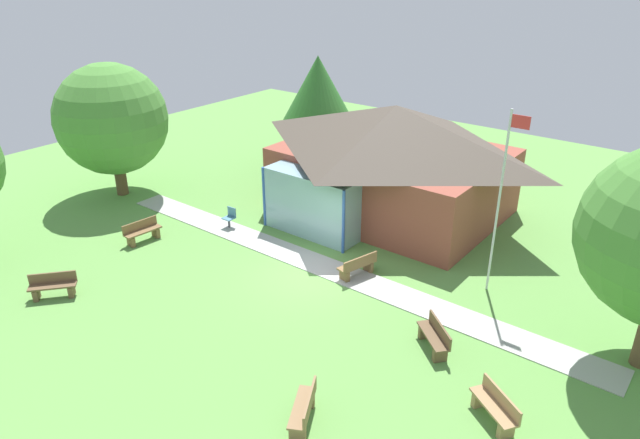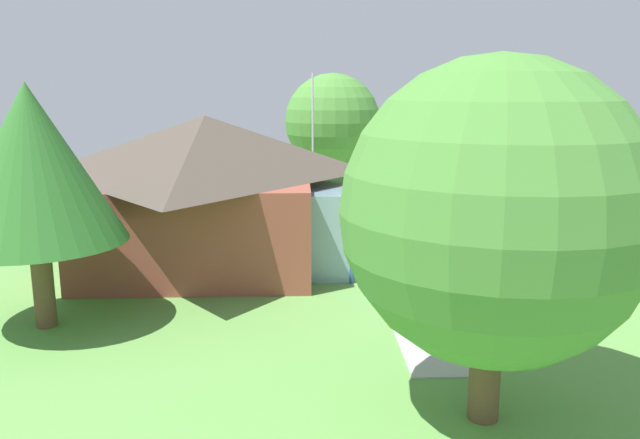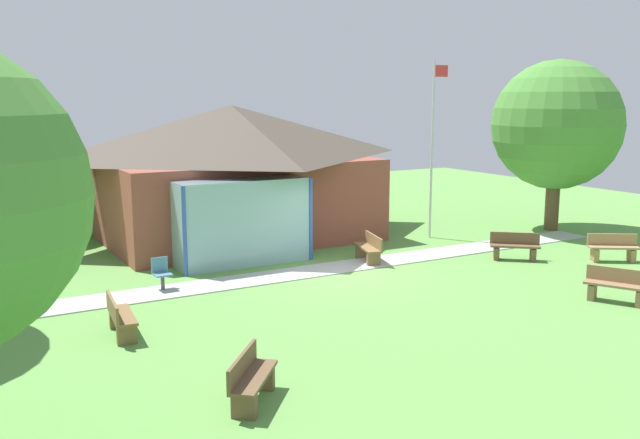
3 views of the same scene
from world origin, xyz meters
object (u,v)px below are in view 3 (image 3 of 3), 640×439
bench_lawn_far_right (613,248)px  bench_front_left (251,380)px  pavilion (232,170)px  bench_mid_right (515,247)px  tree_east_hedge (557,125)px  bench_mid_left (120,318)px  tree_behind_pavilion_left (23,130)px  flagpole (433,142)px  bench_front_right (617,287)px  bench_rear_near_path (369,249)px  patio_chair_west (162,275)px

bench_lawn_far_right → bench_front_left: bearing=48.2°
pavilion → bench_mid_right: size_ratio=6.98×
bench_mid_right → tree_east_hedge: size_ratio=0.22×
bench_mid_left → tree_behind_pavilion_left: tree_behind_pavilion_left is taller
flagpole → bench_front_right: bearing=-97.0°
bench_rear_near_path → tree_east_hedge: tree_east_hedge is taller
bench_lawn_far_right → patio_chair_west: (-13.06, 3.73, 0.01)m
bench_rear_near_path → tree_east_hedge: size_ratio=0.25×
bench_mid_left → bench_rear_near_path: size_ratio=0.98×
bench_front_left → patio_chair_west: size_ratio=1.66×
patio_chair_west → flagpole: bearing=-171.7°
flagpole → bench_rear_near_path: flagpole is taller
pavilion → bench_mid_right: pavilion is taller
pavilion → bench_rear_near_path: size_ratio=6.38×
flagpole → tree_behind_pavilion_left: (-12.59, 6.69, 0.46)m
bench_mid_left → bench_front_right: bearing=77.8°
flagpole → patio_chair_west: flagpole is taller
bench_mid_left → bench_rear_near_path: 8.82m
flagpole → bench_mid_left: 13.61m
bench_mid_left → bench_rear_near_path: (8.31, 2.96, 0.00)m
bench_front_left → tree_east_hedge: (16.16, 8.19, 3.56)m
bench_front_left → bench_front_right: bearing=134.5°
bench_front_right → patio_chair_west: patio_chair_west is taller
flagpole → patio_chair_west: bearing=-169.4°
bench_lawn_far_right → bench_mid_right: size_ratio=1.04×
pavilion → bench_mid_right: (6.24, -7.58, -2.06)m
bench_mid_right → tree_behind_pavilion_left: size_ratio=0.25×
pavilion → bench_mid_left: size_ratio=6.50×
flagpole → tree_behind_pavilion_left: flagpole is taller
bench_front_right → bench_front_left: same height
pavilion → bench_mid_left: pavilion is taller
bench_lawn_far_right → flagpole: bearing=-32.2°
patio_chair_west → tree_east_hedge: size_ratio=0.13×
pavilion → bench_front_right: bearing=-67.2°
bench_mid_left → bench_rear_near_path: same height
patio_chair_west → bench_front_right: bearing=142.7°
bench_rear_near_path → patio_chair_west: size_ratio=1.82×
patio_chair_west → tree_east_hedge: tree_east_hedge is taller
bench_rear_near_path → tree_behind_pavilion_left: bearing=59.8°
bench_mid_left → tree_behind_pavilion_left: bearing=-173.0°
tree_behind_pavilion_left → bench_rear_near_path: bearing=-45.4°
bench_mid_left → tree_east_hedge: 18.02m
bench_rear_near_path → bench_front_right: same height
bench_mid_left → bench_lawn_far_right: size_ratio=1.03×
bench_mid_right → tree_east_hedge: (4.86, 2.92, 3.56)m
pavilion → bench_front_right: (5.10, -12.11, -2.06)m
flagpole → tree_behind_pavilion_left: 14.26m
bench_lawn_far_right → bench_mid_right: bearing=0.1°
bench_front_right → bench_lawn_far_right: (3.63, 2.90, 0.00)m
bench_front_right → bench_front_left: (-10.16, -0.74, 0.00)m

